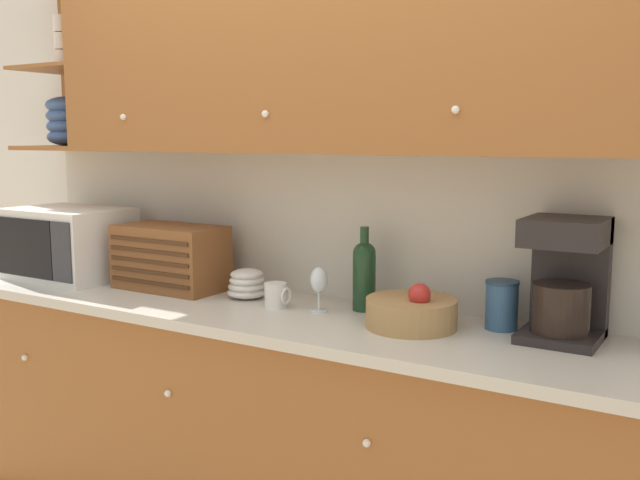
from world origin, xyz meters
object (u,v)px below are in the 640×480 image
object	(u,v)px
coffee_maker	(565,278)
bread_box	(170,257)
microwave	(68,243)
storage_canister	(502,305)
fruit_basket	(412,312)
bowl_stack_on_counter	(247,284)
wine_glass	(319,282)
mug	(276,295)
wine_bottle	(364,273)

from	to	relation	value
coffee_maker	bread_box	bearing A→B (deg)	-176.71
microwave	storage_canister	size ratio (longest dim) A/B	3.21
microwave	fruit_basket	bearing A→B (deg)	0.78
bowl_stack_on_counter	storage_canister	bearing A→B (deg)	3.86
storage_canister	bowl_stack_on_counter	bearing A→B (deg)	-176.14
microwave	wine_glass	distance (m)	1.32
microwave	storage_canister	xyz separation A→B (m)	(1.97, 0.16, -0.08)
fruit_basket	wine_glass	bearing A→B (deg)	176.51
bowl_stack_on_counter	coffee_maker	world-z (taller)	coffee_maker
bread_box	wine_glass	xyz separation A→B (m)	(0.75, -0.02, -0.02)
microwave	coffee_maker	xyz separation A→B (m)	(2.17, 0.16, 0.04)
bread_box	fruit_basket	size ratio (longest dim) A/B	1.51
bread_box	mug	size ratio (longest dim) A/B	4.89
fruit_basket	coffee_maker	distance (m)	0.51
microwave	wine_bottle	xyz separation A→B (m)	(1.45, 0.16, -0.02)
microwave	coffee_maker	distance (m)	2.18
microwave	bread_box	bearing A→B (deg)	6.39
bowl_stack_on_counter	storage_canister	distance (m)	1.02
bread_box	mug	world-z (taller)	bread_box
microwave	storage_canister	distance (m)	1.98
fruit_basket	mug	bearing A→B (deg)	179.97
mug	wine_glass	size ratio (longest dim) A/B	0.57
mug	coffee_maker	bearing A→B (deg)	7.35
microwave	wine_glass	world-z (taller)	microwave
fruit_basket	bread_box	bearing A→B (deg)	177.95
wine_glass	microwave	bearing A→B (deg)	-177.98
bread_box	fruit_basket	bearing A→B (deg)	-2.05
wine_glass	coffee_maker	distance (m)	0.86
microwave	coffee_maker	bearing A→B (deg)	4.11
bread_box	wine_glass	bearing A→B (deg)	-1.31
wine_bottle	bowl_stack_on_counter	bearing A→B (deg)	-172.80
wine_glass	fruit_basket	size ratio (longest dim) A/B	0.54
bowl_stack_on_counter	wine_bottle	world-z (taller)	wine_bottle
microwave	mug	size ratio (longest dim) A/B	5.54
microwave	wine_glass	bearing A→B (deg)	2.02
wine_bottle	storage_canister	size ratio (longest dim) A/B	1.90
wine_glass	wine_bottle	world-z (taller)	wine_bottle
mug	wine_bottle	bearing A→B (deg)	23.80
wine_glass	fruit_basket	distance (m)	0.39
bowl_stack_on_counter	wine_glass	size ratio (longest dim) A/B	0.95
microwave	bowl_stack_on_counter	size ratio (longest dim) A/B	3.32
microwave	bowl_stack_on_counter	bearing A→B (deg)	5.71
mug	microwave	bearing A→B (deg)	-178.83
microwave	bowl_stack_on_counter	xyz separation A→B (m)	(0.95, 0.10, -0.11)
bowl_stack_on_counter	coffee_maker	xyz separation A→B (m)	(1.22, 0.06, 0.14)
bowl_stack_on_counter	fruit_basket	size ratio (longest dim) A/B	0.52
bowl_stack_on_counter	mug	size ratio (longest dim) A/B	1.67
bowl_stack_on_counter	wine_bottle	bearing A→B (deg)	7.20
mug	coffee_maker	size ratio (longest dim) A/B	0.24
storage_canister	coffee_maker	xyz separation A→B (m)	(0.20, -0.01, 0.11)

